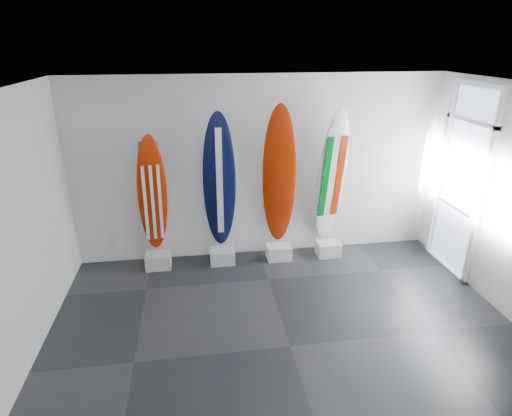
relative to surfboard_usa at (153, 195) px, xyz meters
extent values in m
plane|color=black|center=(1.71, -2.28, -1.23)|extent=(6.00, 6.00, 0.00)
plane|color=white|center=(1.71, -2.28, 1.77)|extent=(6.00, 6.00, 0.00)
plane|color=white|center=(1.71, 0.22, 0.27)|extent=(6.00, 0.00, 6.00)
cube|color=silver|center=(0.00, -0.10, -1.11)|extent=(0.40, 0.30, 0.24)
ellipsoid|color=#971D04|center=(0.00, 0.00, 0.00)|extent=(0.52, 0.46, 1.98)
cube|color=silver|center=(1.04, -0.10, -1.11)|extent=(0.40, 0.30, 0.24)
ellipsoid|color=black|center=(1.04, 0.00, 0.15)|extent=(0.52, 0.33, 2.28)
cube|color=silver|center=(2.00, -0.10, -1.11)|extent=(0.40, 0.30, 0.24)
ellipsoid|color=#971D04|center=(2.00, 0.00, 0.20)|extent=(0.60, 0.45, 2.38)
cube|color=silver|center=(2.87, -0.10, -1.11)|extent=(0.40, 0.30, 0.24)
ellipsoid|color=silver|center=(2.87, 0.00, 0.15)|extent=(0.58, 0.48, 2.29)
cube|color=silver|center=(-0.74, 0.20, -0.88)|extent=(0.09, 0.02, 0.13)
camera|label=1|loc=(0.70, -6.24, 2.24)|focal=29.27mm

